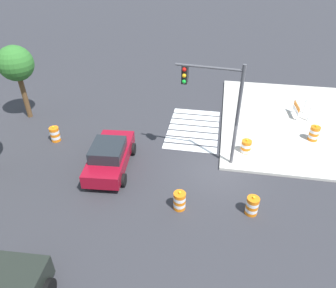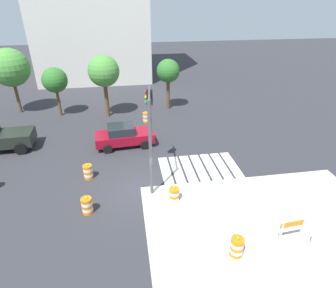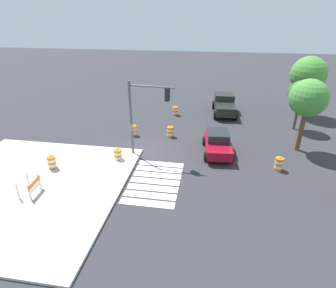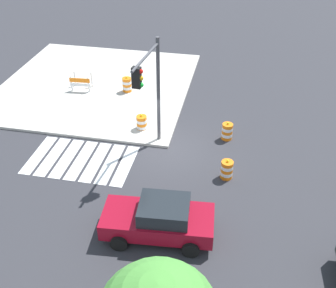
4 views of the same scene
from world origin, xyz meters
The scene contains 15 objects.
ground_plane centered at (0.00, 0.00, 0.00)m, with size 120.00×120.00×0.00m, color #2D2D33.
sidewalk_corner centered at (6.00, -6.00, 0.07)m, with size 12.00×12.00×0.15m, color #BCB7AD.
crosswalk_stripes centered at (4.00, 1.80, 0.01)m, with size 5.10×3.20×0.02m.
sports_car centered at (-0.81, 5.75, 0.81)m, with size 4.44×2.41×1.63m.
traffic_barrel_near_corner centered at (1.20, 9.91, 0.45)m, with size 0.56×0.56×1.02m.
traffic_barrel_median_near centered at (1.73, -1.40, 0.45)m, with size 0.56×0.56×1.02m.
traffic_barrel_median_far centered at (-3.10, 1.71, 0.45)m, with size 0.56×0.56×1.02m.
traffic_barrel_far_curb centered at (-2.86, -1.52, 0.45)m, with size 0.56×0.56×1.02m.
traffic_barrel_on_sidewalk centered at (3.71, -5.43, 0.60)m, with size 0.56×0.56×1.02m.
construction_barricade centered at (6.60, -5.00, 0.72)m, with size 1.30×0.87×1.00m.
traffic_light_pole centered at (0.70, 0.53, 3.91)m, with size 0.56×3.28×5.50m.
street_tree_streetside_near centered at (3.72, 13.08, 3.71)m, with size 2.20×2.20×4.87m.
street_tree_streetside_mid centered at (-6.64, 12.82, 3.36)m, with size 2.24×2.24×4.51m.
street_tree_streetside_far centered at (-10.68, 14.37, 4.28)m, with size 3.45×3.45×6.02m.
street_tree_corner_lot centered at (-2.20, 12.00, 4.17)m, with size 2.76×2.76×5.59m.
Camera 2 is at (-0.51, -13.31, 9.99)m, focal length 29.89 mm.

